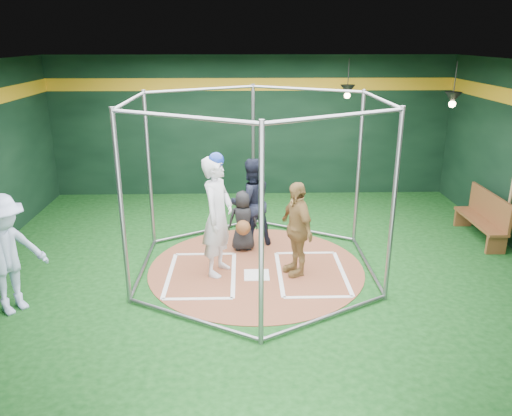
{
  "coord_description": "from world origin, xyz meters",
  "views": [
    {
      "loc": [
        -0.22,
        -8.04,
        3.9
      ],
      "look_at": [
        0.0,
        0.1,
        1.1
      ],
      "focal_mm": 35.0,
      "sensor_mm": 36.0,
      "label": 1
    }
  ],
  "objects_px": {
    "visitor_leopard": "(296,229)",
    "dugout_bench": "(484,216)",
    "umpire": "(251,202)",
    "batter_figure": "(218,215)"
  },
  "relations": [
    {
      "from": "visitor_leopard",
      "to": "dugout_bench",
      "type": "relative_size",
      "value": 0.98
    },
    {
      "from": "visitor_leopard",
      "to": "umpire",
      "type": "bearing_deg",
      "value": -171.41
    },
    {
      "from": "batter_figure",
      "to": "umpire",
      "type": "xyz_separation_m",
      "value": [
        0.58,
        1.22,
        -0.18
      ]
    },
    {
      "from": "batter_figure",
      "to": "visitor_leopard",
      "type": "height_order",
      "value": "batter_figure"
    },
    {
      "from": "umpire",
      "to": "dugout_bench",
      "type": "relative_size",
      "value": 1.04
    },
    {
      "from": "umpire",
      "to": "batter_figure",
      "type": "bearing_deg",
      "value": 42.85
    },
    {
      "from": "visitor_leopard",
      "to": "umpire",
      "type": "height_order",
      "value": "umpire"
    },
    {
      "from": "umpire",
      "to": "visitor_leopard",
      "type": "bearing_deg",
      "value": 98.52
    },
    {
      "from": "batter_figure",
      "to": "umpire",
      "type": "height_order",
      "value": "batter_figure"
    },
    {
      "from": "batter_figure",
      "to": "visitor_leopard",
      "type": "distance_m",
      "value": 1.35
    }
  ]
}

